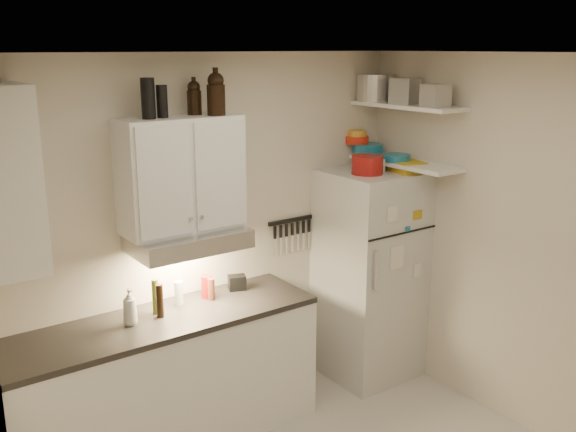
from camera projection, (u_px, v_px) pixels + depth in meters
ceiling at (354, 51)px, 3.11m from camera, size 3.20×3.00×0.02m
back_wall at (211, 237)px, 4.63m from camera, size 3.20×0.02×2.60m
left_wall at (40, 394)px, 2.54m from camera, size 0.02×3.00×2.60m
right_wall at (527, 249)px, 4.36m from camera, size 0.02×3.00×2.60m
base_cabinet at (165, 384)px, 4.30m from camera, size 2.10×0.60×0.88m
countertop at (162, 321)px, 4.18m from camera, size 2.10×0.62×0.04m
upper_cabinet at (181, 174)px, 4.19m from camera, size 0.80×0.33×0.75m
range_hood at (188, 240)px, 4.25m from camera, size 0.76×0.46×0.12m
fridge at (370, 275)px, 5.18m from camera, size 0.70×0.68×1.70m
shelf_hi at (407, 106)px, 4.84m from camera, size 0.30×0.95×0.03m
shelf_lo at (404, 163)px, 4.95m from camera, size 0.30×0.95×0.03m
knife_strip at (291, 220)px, 5.00m from camera, size 0.42×0.02×0.03m
dutch_oven at (367, 165)px, 4.83m from camera, size 0.26×0.26×0.14m
book_stack at (407, 167)px, 4.91m from camera, size 0.26×0.30×0.09m
spice_jar at (382, 165)px, 4.93m from camera, size 0.06×0.06×0.10m
stock_pot at (375, 88)px, 5.08m from camera, size 0.33×0.33×0.21m
tin_a at (405, 91)px, 4.80m from camera, size 0.23×0.22×0.19m
tin_b at (435, 96)px, 4.56m from camera, size 0.17×0.17×0.16m
bowl_teal at (368, 150)px, 5.19m from camera, size 0.24×0.24×0.10m
bowl_orange at (357, 140)px, 5.20m from camera, size 0.19×0.19×0.06m
bowl_yellow at (357, 133)px, 5.19m from camera, size 0.15×0.15×0.05m
plates at (397, 158)px, 4.95m from camera, size 0.27×0.27×0.05m
growler_a at (194, 97)px, 4.18m from camera, size 0.10×0.10×0.23m
growler_b at (216, 93)px, 4.13m from camera, size 0.12×0.12×0.28m
thermos_a at (162, 101)px, 4.00m from camera, size 0.07×0.07×0.20m
thermos_b at (148, 98)px, 3.92m from camera, size 0.10×0.10×0.25m
soap_bottle at (130, 305)px, 4.05m from camera, size 0.11×0.11×0.27m
pepper_mill at (211, 289)px, 4.46m from camera, size 0.06×0.06×0.16m
oil_bottle at (156, 297)px, 4.22m from camera, size 0.05×0.05×0.24m
vinegar_bottle at (160, 301)px, 4.17m from camera, size 0.06×0.06×0.23m
clear_bottle at (179, 293)px, 4.37m from camera, size 0.07×0.07×0.17m
red_jar at (207, 287)px, 4.51m from camera, size 0.08×0.08×0.16m
caddy at (237, 283)px, 4.66m from camera, size 0.15×0.13×0.11m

